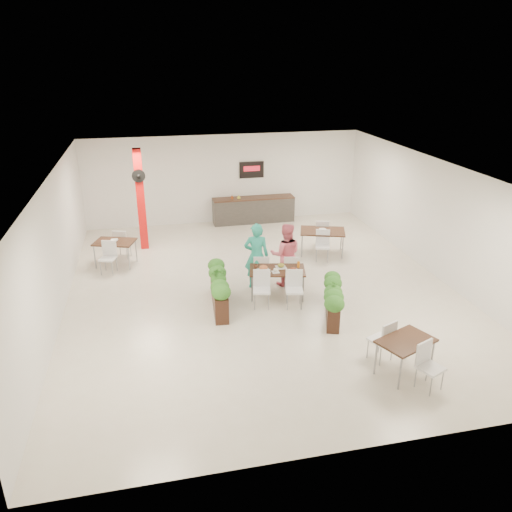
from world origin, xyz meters
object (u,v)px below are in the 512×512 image
Objects in this scene: service_counter at (253,209)px; diner_woman at (286,255)px; planter_right at (333,298)px; red_column at (141,199)px; main_table at (277,274)px; side_table_a at (115,245)px; side_table_b at (322,234)px; planter_left at (219,287)px; diner_man at (256,256)px; side_table_c at (405,346)px.

service_counter is 5.50m from diner_woman.
diner_woman is 2.10m from planter_right.
diner_woman is at bearing 107.42° from planter_right.
main_table is (3.29, -4.27, -1.01)m from red_column.
red_column reaches higher than side_table_a.
planter_left is at bearing -123.85° from side_table_b.
planter_right is at bearing -51.99° from main_table.
main_table is 1.03× the size of diner_man.
diner_man is at bearing 120.83° from main_table.
side_table_c is at bearing -67.50° from main_table.
side_table_a is (-3.73, 2.36, -0.27)m from diner_man.
side_table_a is at bearing -14.89° from diner_woman.
side_table_c is at bearing -77.65° from planter_right.
red_column reaches higher than side_table_c.
side_table_a is (-4.12, 3.01, -0.01)m from main_table.
planter_right is (0.31, -7.45, -0.01)m from service_counter.
red_column is 4.69m from diner_man.
side_table_a is at bearing -165.30° from side_table_b.
diner_woman is at bearing -8.97° from side_table_a.
side_table_b is (2.54, 1.95, -0.26)m from diner_man.
planter_left is 2.78m from planter_right.
diner_man reaches higher than side_table_b.
planter_left is 4.16m from side_table_a.
diner_man is (2.90, -3.62, -0.74)m from red_column.
side_table_b is (1.74, 1.95, -0.22)m from diner_woman.
side_table_b and side_table_c have the same top height.
side_table_b is at bearing 37.68° from planter_left.
side_table_c is at bearing -58.94° from red_column.
diner_woman is at bearing 57.82° from main_table.
planter_right is 4.07m from side_table_b.
planter_left is at bearing 37.33° from diner_woman.
red_column reaches higher than side_table_b.
service_counter is (4.00, 1.86, -1.15)m from red_column.
main_table is 4.10m from side_table_c.
red_column is at bearing -155.00° from service_counter.
diner_man is at bearing -13.77° from side_table_a.
side_table_c is (3.10, -3.55, 0.10)m from planter_left.
planter_left is at bearing -171.02° from main_table.
service_counter is 1.75× the size of planter_right.
red_column is 1.92× the size of side_table_a.
service_counter is 1.62× the size of main_table.
red_column is 5.77m from side_table_b.
diner_woman reaches higher than side_table_a.
planter_right is (2.56, -1.07, -0.03)m from planter_left.
side_table_a is 8.87m from side_table_c.
side_table_a is (-4.53, 2.36, -0.24)m from diner_woman.
planter_right is at bearing -87.58° from service_counter.
main_table is 1.68m from planter_right.
side_table_c is at bearing -85.06° from service_counter.
diner_woman is 0.86× the size of planter_left.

